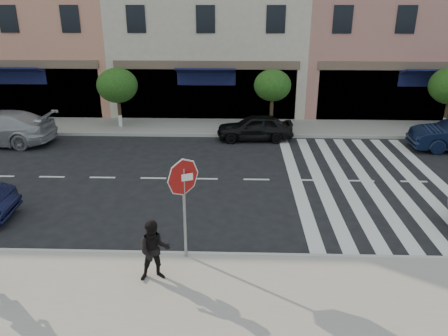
# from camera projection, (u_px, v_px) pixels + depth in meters

# --- Properties ---
(ground) EXTENTS (120.00, 120.00, 0.00)m
(ground) POSITION_uv_depth(u_px,v_px,m) (195.00, 230.00, 13.15)
(ground) COLOR black
(ground) RESTS_ON ground
(sidewalk_near) EXTENTS (60.00, 4.50, 0.15)m
(sidewalk_near) POSITION_uv_depth(u_px,v_px,m) (179.00, 311.00, 9.63)
(sidewalk_near) COLOR gray
(sidewalk_near) RESTS_ON ground
(sidewalk_far) EXTENTS (60.00, 3.00, 0.15)m
(sidewalk_far) POSITION_uv_depth(u_px,v_px,m) (214.00, 127.00, 23.36)
(sidewalk_far) COLOR gray
(sidewalk_far) RESTS_ON ground
(building_centre) EXTENTS (11.00, 9.00, 11.00)m
(building_centre) POSITION_uv_depth(u_px,v_px,m) (211.00, 16.00, 26.99)
(building_centre) COLOR beige
(building_centre) RESTS_ON ground
(street_tree_wb) EXTENTS (2.10, 2.10, 3.06)m
(street_tree_wb) POSITION_uv_depth(u_px,v_px,m) (117.00, 86.00, 22.52)
(street_tree_wb) COLOR #473323
(street_tree_wb) RESTS_ON sidewalk_far
(street_tree_c) EXTENTS (1.90, 1.90, 3.04)m
(street_tree_c) POSITION_uv_depth(u_px,v_px,m) (272.00, 86.00, 22.26)
(street_tree_c) COLOR #473323
(street_tree_c) RESTS_ON sidewalk_far
(stop_sign) EXTENTS (0.90, 0.42, 2.75)m
(stop_sign) POSITION_uv_depth(u_px,v_px,m) (184.00, 188.00, 10.82)
(stop_sign) COLOR gray
(stop_sign) RESTS_ON sidewalk_near
(walker) EXTENTS (0.88, 0.75, 1.56)m
(walker) POSITION_uv_depth(u_px,v_px,m) (154.00, 251.00, 10.35)
(walker) COLOR black
(walker) RESTS_ON sidewalk_near
(car_far_mid) EXTENTS (3.76, 1.67, 1.26)m
(car_far_mid) POSITION_uv_depth(u_px,v_px,m) (255.00, 127.00, 21.33)
(car_far_mid) COLOR black
(car_far_mid) RESTS_ON ground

